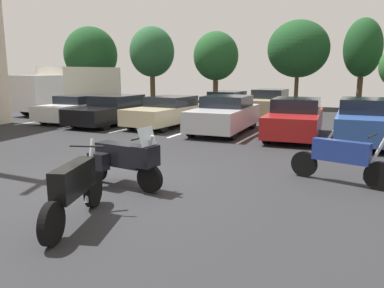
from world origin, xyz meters
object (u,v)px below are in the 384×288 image
(motorcycle_touring, at_px, (124,159))
(car_champagne, at_px, (168,112))
(car_red, at_px, (295,119))
(motorcycle_third, at_px, (341,159))
(car_white, at_px, (78,108))
(car_blue, at_px, (366,121))
(box_truck, at_px, (72,88))
(car_far_charcoal, at_px, (225,103))
(car_far_tan, at_px, (269,104))
(motorcycle_second, at_px, (74,188))
(car_silver, at_px, (225,115))
(car_black, at_px, (113,110))

(motorcycle_touring, xyz_separation_m, car_champagne, (-3.78, 8.67, 0.04))
(car_champagne, height_order, car_red, car_red)
(motorcycle_third, distance_m, car_white, 14.61)
(car_blue, bearing_deg, box_truck, 168.95)
(car_champagne, bearing_deg, car_far_charcoal, 85.31)
(car_red, height_order, car_far_tan, car_far_tan)
(motorcycle_second, xyz_separation_m, car_champagne, (-4.22, 10.67, 0.08))
(car_champagne, xyz_separation_m, car_silver, (3.01, -0.47, 0.05))
(car_far_charcoal, bearing_deg, car_blue, -40.05)
(car_black, height_order, car_champagne, car_black)
(car_silver, bearing_deg, motorcycle_touring, -84.62)
(car_white, bearing_deg, car_blue, -1.27)
(car_black, bearing_deg, car_blue, 0.29)
(motorcycle_touring, xyz_separation_m, car_silver, (-0.77, 8.20, 0.09))
(car_white, distance_m, box_truck, 4.42)
(motorcycle_second, distance_m, car_champagne, 11.47)
(car_white, height_order, car_silver, car_silver)
(car_silver, xyz_separation_m, car_blue, (5.40, 0.01, 0.02))
(motorcycle_second, distance_m, car_far_charcoal, 17.25)
(car_red, xyz_separation_m, car_far_tan, (-2.60, 6.24, 0.03))
(motorcycle_second, relative_size, car_far_charcoal, 0.48)
(car_far_charcoal, distance_m, car_far_tan, 2.83)
(car_blue, bearing_deg, car_black, -179.71)
(car_black, bearing_deg, box_truck, 149.52)
(car_champagne, xyz_separation_m, car_blue, (8.41, -0.46, 0.07))
(motorcycle_third, bearing_deg, motorcycle_touring, -150.63)
(car_silver, height_order, car_red, car_silver)
(motorcycle_third, bearing_deg, box_truck, 150.96)
(motorcycle_touring, xyz_separation_m, car_black, (-6.51, 8.16, 0.03))
(motorcycle_touring, bearing_deg, car_red, 75.50)
(motorcycle_touring, distance_m, box_truck, 16.77)
(car_white, xyz_separation_m, car_champagne, (5.25, 0.16, 0.03))
(motorcycle_second, bearing_deg, motorcycle_touring, 102.33)
(car_white, bearing_deg, motorcycle_touring, -43.32)
(motorcycle_third, bearing_deg, car_white, 155.18)
(car_silver, bearing_deg, car_red, 0.07)
(car_champagne, bearing_deg, car_white, -178.24)
(car_white, bearing_deg, box_truck, 136.59)
(car_black, height_order, car_blue, car_blue)
(motorcycle_second, bearing_deg, car_silver, 96.76)
(motorcycle_third, distance_m, car_blue, 5.85)
(car_champagne, bearing_deg, car_silver, -8.88)
(car_champagne, distance_m, car_far_tan, 6.65)
(car_far_tan, bearing_deg, motorcycle_second, -86.83)
(motorcycle_third, distance_m, box_truck, 18.79)
(car_black, xyz_separation_m, car_blue, (11.13, 0.06, 0.08))
(motorcycle_second, bearing_deg, car_red, 80.61)
(motorcycle_third, relative_size, box_truck, 0.32)
(motorcycle_third, relative_size, car_champagne, 0.47)
(car_black, bearing_deg, motorcycle_third, -28.27)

